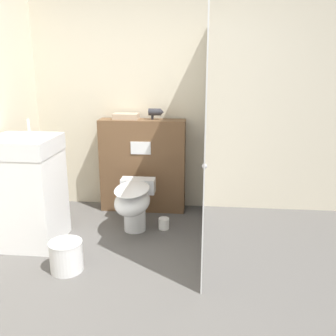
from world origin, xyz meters
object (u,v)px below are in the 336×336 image
Objects in this scene: sink_vanity at (27,191)px; waste_bin at (66,256)px; hair_drier at (156,112)px; toilet at (134,202)px.

waste_bin is at bearing -42.24° from sink_vanity.
hair_drier is 1.83m from waste_bin.
hair_drier is at bearing 68.64° from waste_bin.
hair_drier is at bearing 77.21° from toilet.
toilet is at bearing 18.70° from sink_vanity.
waste_bin is (-0.56, -1.42, -1.00)m from hair_drier.
sink_vanity is at bearing 137.76° from waste_bin.
sink_vanity reaches higher than toilet.
toilet is 2.50× the size of waste_bin.
sink_vanity is 6.91× the size of hair_drier.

